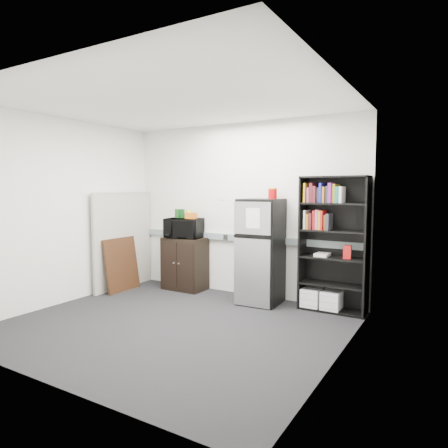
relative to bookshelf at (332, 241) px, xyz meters
name	(u,v)px	position (x,y,z in m)	size (l,w,h in m)	color
floor	(174,325)	(-1.51, -1.57, -0.97)	(4.00, 4.00, 0.00)	black
wall_back	(241,210)	(-1.51, 0.18, 0.38)	(4.00, 0.02, 2.70)	white
wall_right	(339,223)	(0.49, -1.57, 0.38)	(0.02, 3.50, 2.70)	white
wall_left	(64,211)	(-3.51, -1.57, 0.38)	(0.02, 3.50, 2.70)	white
ceiling	(171,102)	(-1.51, -1.57, 1.73)	(4.00, 3.50, 0.02)	white
electrical_raceway	(240,238)	(-1.51, 0.15, -0.07)	(3.92, 0.05, 0.10)	gray
wall_note	(222,197)	(-1.86, 0.18, 0.58)	(0.14, 0.00, 0.10)	white
bookshelf	(332,241)	(0.00, 0.00, 0.00)	(0.90, 0.34, 1.85)	black
cubicle_partition	(123,240)	(-3.41, -0.49, -0.16)	(0.06, 1.30, 1.62)	#A4A192
cabinet	(185,264)	(-2.43, -0.07, -0.54)	(0.69, 0.46, 0.87)	black
microwave	(184,228)	(-2.43, -0.08, 0.06)	(0.58, 0.40, 0.32)	black
snack_box_a	(177,213)	(-2.59, -0.05, 0.30)	(0.07, 0.05, 0.15)	#17511A
snack_box_b	(182,214)	(-2.49, -0.05, 0.30)	(0.07, 0.05, 0.15)	#0C3713
snack_box_c	(188,214)	(-2.37, -0.05, 0.29)	(0.07, 0.05, 0.14)	yellow
snack_bag	(191,216)	(-2.28, -0.10, 0.27)	(0.18, 0.10, 0.10)	#C65A13
refrigerator	(261,251)	(-1.00, -0.15, -0.21)	(0.60, 0.63, 1.53)	black
coffee_can	(273,193)	(-0.88, -0.02, 0.65)	(0.13, 0.13, 0.18)	#AC0709
framed_poster	(122,264)	(-3.28, -0.67, -0.53)	(0.17, 0.68, 0.88)	black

